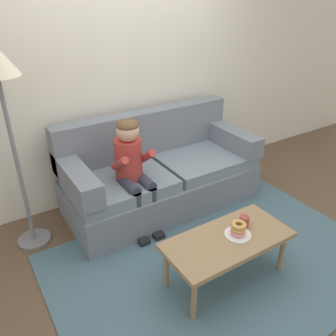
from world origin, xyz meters
name	(u,v)px	position (x,y,z in m)	size (l,w,h in m)	color
ground	(201,247)	(0.00, 0.00, 0.00)	(10.00, 10.00, 0.00)	brown
wall_back	(126,67)	(0.00, 1.40, 1.40)	(8.00, 0.10, 2.80)	silver
area_rug	(218,262)	(0.00, -0.25, 0.01)	(2.79, 1.92, 0.01)	#476675
couch	(159,175)	(0.07, 0.85, 0.35)	(2.02, 0.90, 0.98)	slate
coffee_table	(228,243)	(-0.07, -0.41, 0.37)	(1.02, 0.49, 0.41)	#937551
person_child	(132,165)	(-0.35, 0.64, 0.67)	(0.34, 0.58, 1.10)	#AD3833
plate	(238,235)	(0.02, -0.42, 0.42)	(0.21, 0.21, 0.01)	white
donut	(238,232)	(0.02, -0.42, 0.44)	(0.12, 0.12, 0.04)	pink
donut_second	(238,228)	(0.02, -0.42, 0.48)	(0.12, 0.12, 0.04)	tan
donut_third	(239,225)	(0.02, -0.42, 0.52)	(0.12, 0.12, 0.04)	tan
mug	(244,221)	(0.14, -0.36, 0.46)	(0.08, 0.08, 0.09)	#993D38
toy_controller	(262,221)	(0.75, -0.03, 0.03)	(0.23, 0.09, 0.05)	gold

